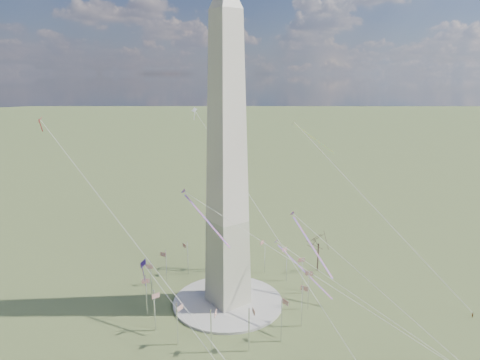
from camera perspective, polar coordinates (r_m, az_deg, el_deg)
ground at (r=146.47m, az=-1.62°, el=-16.06°), size 2000.00×2000.00×0.00m
plaza at (r=146.27m, az=-1.62°, el=-15.92°), size 36.00×36.00×0.80m
washington_monument at (r=129.33m, az=-1.76°, el=2.67°), size 15.56×15.56×100.00m
flagpole_ring at (r=142.97m, az=-1.64°, el=-13.53°), size 54.40×54.40×13.00m
tree_near at (r=165.57m, az=10.45°, el=-8.07°), size 9.48×9.48×16.58m
person_east at (r=156.17m, az=28.58°, el=-15.50°), size 0.75×0.75×1.75m
kite_delta_black at (r=156.57m, az=7.60°, el=7.39°), size 14.07×15.01×13.79m
kite_diamond_purple at (r=134.16m, az=-12.77°, el=-11.19°), size 2.18×3.19×9.42m
kite_streamer_left at (r=130.47m, az=8.76°, el=-7.33°), size 4.33×20.51×14.13m
kite_streamer_mid at (r=124.27m, az=-5.42°, el=-4.16°), size 4.77×19.43×13.43m
kite_streamer_right at (r=147.70m, az=7.31°, el=-10.66°), size 7.19×22.08×15.47m
kite_small_red at (r=146.14m, az=-25.09°, el=7.15°), size 1.56×2.24×4.68m
kite_small_white at (r=169.53m, az=-6.09°, el=9.12°), size 1.57×1.82×4.91m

